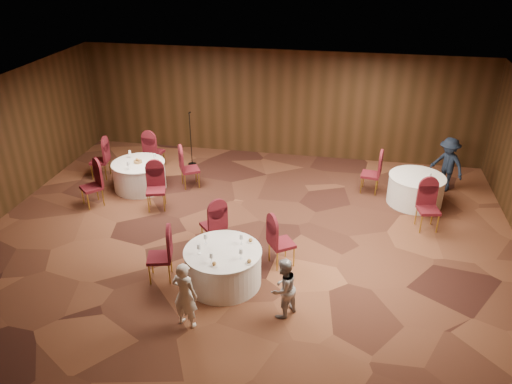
% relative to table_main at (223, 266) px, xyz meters
% --- Properties ---
extents(ground, '(12.00, 12.00, 0.00)m').
position_rel_table_main_xyz_m(ground, '(0.10, 1.63, -0.38)').
color(ground, black).
rests_on(ground, ground).
extents(room_shell, '(12.00, 12.00, 12.00)m').
position_rel_table_main_xyz_m(room_shell, '(0.10, 1.63, 1.59)').
color(room_shell, silver).
rests_on(room_shell, ground).
extents(table_main, '(1.50, 1.50, 0.74)m').
position_rel_table_main_xyz_m(table_main, '(0.00, 0.00, 0.00)').
color(table_main, silver).
rests_on(table_main, ground).
extents(table_left, '(1.40, 1.40, 0.74)m').
position_rel_table_main_xyz_m(table_left, '(-3.21, 3.58, 0.00)').
color(table_left, silver).
rests_on(table_left, ground).
extents(table_right, '(1.39, 1.39, 0.74)m').
position_rel_table_main_xyz_m(table_right, '(3.97, 4.10, 0.00)').
color(table_right, silver).
rests_on(table_right, ground).
extents(chairs_main, '(2.95, 2.06, 1.00)m').
position_rel_table_main_xyz_m(chairs_main, '(-0.25, 0.67, 0.12)').
color(chairs_main, '#410D14').
rests_on(chairs_main, ground).
extents(chairs_left, '(3.29, 3.13, 1.00)m').
position_rel_table_main_xyz_m(chairs_left, '(-3.22, 3.59, 0.12)').
color(chairs_left, '#410D14').
rests_on(chairs_left, ground).
extents(chairs_right, '(1.88, 2.29, 1.00)m').
position_rel_table_main_xyz_m(chairs_right, '(3.48, 3.69, 0.12)').
color(chairs_right, '#410D14').
rests_on(chairs_right, ground).
extents(tabletop_main, '(1.10, 1.05, 0.22)m').
position_rel_table_main_xyz_m(tabletop_main, '(0.13, -0.09, 0.47)').
color(tabletop_main, silver).
rests_on(tabletop_main, table_main).
extents(tabletop_left, '(0.82, 0.79, 0.22)m').
position_rel_table_main_xyz_m(tabletop_left, '(-3.21, 3.58, 0.45)').
color(tabletop_left, silver).
rests_on(tabletop_left, table_left).
extents(tabletop_right, '(0.08, 0.08, 0.22)m').
position_rel_table_main_xyz_m(tabletop_right, '(4.21, 3.86, 0.52)').
color(tabletop_right, silver).
rests_on(tabletop_right, table_right).
extents(mic_stand, '(0.24, 0.24, 1.61)m').
position_rel_table_main_xyz_m(mic_stand, '(-2.31, 5.34, 0.09)').
color(mic_stand, black).
rests_on(mic_stand, ground).
extents(woman_a, '(0.53, 0.41, 1.29)m').
position_rel_table_main_xyz_m(woman_a, '(-0.34, -1.28, 0.27)').
color(woman_a, silver).
rests_on(woman_a, ground).
extents(woman_b, '(0.68, 0.72, 1.16)m').
position_rel_table_main_xyz_m(woman_b, '(1.27, -0.71, 0.21)').
color(woman_b, '#ACACB1').
rests_on(woman_b, ground).
extents(man_c, '(1.07, 1.04, 1.47)m').
position_rel_table_main_xyz_m(man_c, '(4.80, 5.01, 0.36)').
color(man_c, black).
rests_on(man_c, ground).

